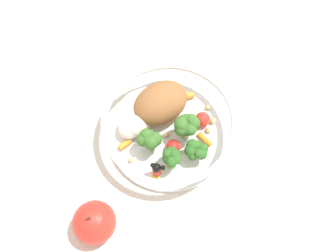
# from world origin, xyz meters

# --- Properties ---
(ground_plane) EXTENTS (2.40, 2.40, 0.00)m
(ground_plane) POSITION_xyz_m (0.00, 0.00, 0.00)
(ground_plane) COLOR silver
(food_container) EXTENTS (0.22, 0.22, 0.07)m
(food_container) POSITION_xyz_m (-0.00, -0.01, 0.04)
(food_container) COLOR white
(food_container) RESTS_ON ground_plane
(loose_apple) EXTENTS (0.07, 0.07, 0.08)m
(loose_apple) POSITION_xyz_m (-0.16, 0.11, 0.03)
(loose_apple) COLOR red
(loose_apple) RESTS_ON ground_plane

